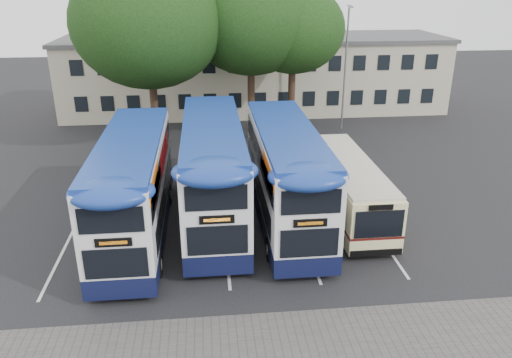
{
  "coord_description": "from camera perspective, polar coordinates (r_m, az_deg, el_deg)",
  "views": [
    {
      "loc": [
        -4.41,
        -16.3,
        11.02
      ],
      "look_at": [
        -2.19,
        5.0,
        2.24
      ],
      "focal_mm": 35.0,
      "sensor_mm": 36.0,
      "label": 1
    }
  ],
  "objects": [
    {
      "name": "lamp_post",
      "position": [
        38.2,
        10.21,
        13.02
      ],
      "size": [
        0.25,
        1.05,
        9.06
      ],
      "color": "gray",
      "rests_on": "ground"
    },
    {
      "name": "bus_dd_mid",
      "position": [
        23.61,
        -4.92,
        1.35
      ],
      "size": [
        2.76,
        11.39,
        4.75
      ],
      "color": "#0E1336",
      "rests_on": "ground"
    },
    {
      "name": "bus_dd_left",
      "position": [
        22.62,
        -13.8,
        -0.46
      ],
      "size": [
        2.66,
        10.96,
        4.57
      ],
      "color": "#0E1336",
      "rests_on": "ground"
    },
    {
      "name": "bay_lines",
      "position": [
        23.99,
        -3.71,
        -5.09
      ],
      "size": [
        14.12,
        11.0,
        0.01
      ],
      "color": "silver",
      "rests_on": "ground"
    },
    {
      "name": "bus_single",
      "position": [
        24.81,
        10.39,
        -0.52
      ],
      "size": [
        2.34,
        9.2,
        2.74
      ],
      "color": "#F4EAA3",
      "rests_on": "ground"
    },
    {
      "name": "tree_mid",
      "position": [
        34.98,
        -0.59,
        17.76
      ],
      "size": [
        8.67,
        8.67,
        11.95
      ],
      "color": "black",
      "rests_on": "ground"
    },
    {
      "name": "tree_left",
      "position": [
        33.25,
        -12.26,
        17.01
      ],
      "size": [
        9.55,
        9.55,
        12.3
      ],
      "color": "black",
      "rests_on": "ground"
    },
    {
      "name": "ground",
      "position": [
        20.17,
        7.84,
        -11.07
      ],
      "size": [
        120.0,
        120.0,
        0.0
      ],
      "primitive_type": "plane",
      "color": "black",
      "rests_on": "ground"
    },
    {
      "name": "depot_building",
      "position": [
        44.22,
        -0.13,
        12.05
      ],
      "size": [
        32.4,
        8.4,
        6.2
      ],
      "color": "beige",
      "rests_on": "ground"
    },
    {
      "name": "tree_right",
      "position": [
        35.4,
        4.28,
        16.67
      ],
      "size": [
        7.0,
        7.0,
        10.58
      ],
      "color": "black",
      "rests_on": "ground"
    },
    {
      "name": "bus_dd_right",
      "position": [
        23.33,
        3.45,
        0.91
      ],
      "size": [
        2.67,
        11.02,
        4.59
      ],
      "color": "#0E1336",
      "rests_on": "ground"
    }
  ]
}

